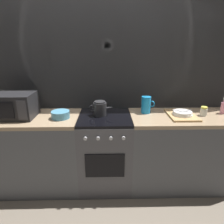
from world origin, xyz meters
The scene contains 12 objects.
ground_plane centered at (0.00, 0.00, 0.00)m, with size 8.00×8.00×0.00m, color #6B6054.
back_wall centered at (0.00, 0.32, 1.20)m, with size 3.60×0.05×2.40m.
counter_left centered at (-0.90, 0.00, 0.45)m, with size 1.20×0.60×0.90m.
stove_unit centered at (0.00, 0.00, 0.45)m, with size 0.60×0.63×0.90m.
counter_right centered at (0.90, 0.00, 0.45)m, with size 1.20×0.60×0.90m.
microwave centered at (-1.01, -0.01, 1.04)m, with size 0.46×0.35×0.27m.
kettle centered at (-0.05, 0.04, 0.98)m, with size 0.28×0.15×0.17m.
mixing_bowl centered at (-0.49, -0.05, 0.94)m, with size 0.20×0.20×0.08m, color teal.
pitcher centered at (0.49, 0.11, 1.00)m, with size 0.16×0.11×0.20m.
dish_pile centered at (0.88, -0.02, 0.92)m, with size 0.30×0.40×0.07m.
spice_jar centered at (1.13, 0.00, 0.95)m, with size 0.08×0.08×0.10m.
spray_bottle centered at (1.39, 0.07, 0.98)m, with size 0.08×0.06×0.20m.
Camera 1 is at (0.04, -2.08, 1.66)m, focal length 31.33 mm.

